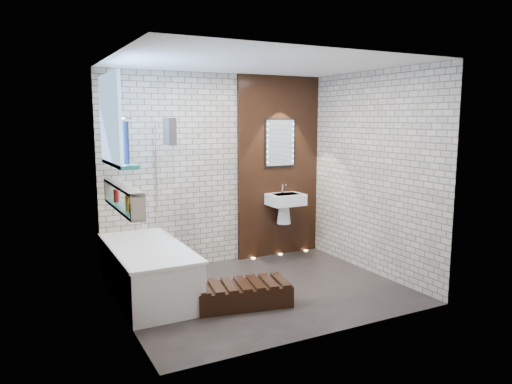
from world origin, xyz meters
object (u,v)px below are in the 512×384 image
led_mirror (280,143)px  bathtub (148,271)px  washbasin (285,204)px  bath_screen (165,178)px  walnut_step (243,295)px

led_mirror → bathtub: bearing=-160.2°
washbasin → bathtub: bearing=-164.0°
led_mirror → bath_screen: bearing=-169.3°
washbasin → walnut_step: (-1.35, -1.37, -0.68)m
washbasin → walnut_step: size_ratio=0.57×
led_mirror → washbasin: bearing=-90.0°
walnut_step → led_mirror: bearing=48.7°
bath_screen → led_mirror: bearing=10.7°
bath_screen → washbasin: size_ratio=2.41×
bath_screen → washbasin: bath_screen is taller
bathtub → walnut_step: size_ratio=1.71×
bath_screen → walnut_step: bath_screen is taller
bath_screen → bathtub: bearing=-128.9°
led_mirror → walnut_step: bearing=-131.3°
bath_screen → walnut_step: bearing=-68.3°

